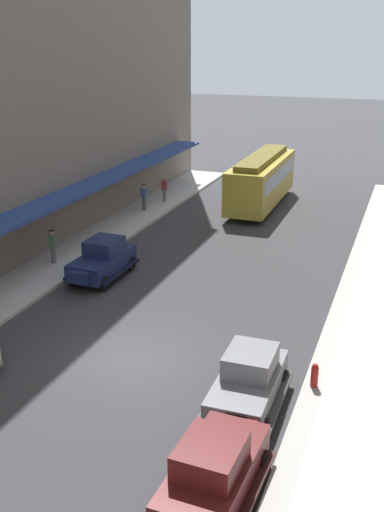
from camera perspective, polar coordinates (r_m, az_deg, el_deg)
name	(u,v)px	position (r m, az deg, el deg)	size (l,w,h in m)	color
ground_plane	(133,358)	(21.74, -5.59, -9.58)	(200.00, 200.00, 0.00)	#38383A
sidewalk_right	(349,398)	(20.00, 14.69, -12.84)	(3.00, 60.00, 0.15)	#B7B5AD
parked_car_0	(248,380)	(18.65, 5.35, -11.65)	(2.20, 4.28, 1.84)	slate
parked_car_1	(103,258)	(28.51, -8.47, -0.23)	(2.17, 4.27, 1.84)	#19234C
parked_car_2	(214,470)	(15.33, 2.06, -19.56)	(2.28, 4.31, 1.84)	#591919
streetcar	(261,178)	(40.39, 6.59, 7.31)	(2.59, 9.62, 3.46)	gold
fire_hydrant	(315,375)	(19.96, 11.53, -10.98)	(0.24, 0.24, 0.82)	#B21E19
pedestrian_1	(144,197)	(39.01, -4.58, 5.58)	(0.36, 0.28, 1.67)	#4C4238
pedestrian_2	(53,246)	(30.45, -13.06, 0.93)	(0.36, 0.28, 1.67)	slate
pedestrian_3	(164,190)	(40.96, -2.63, 6.29)	(0.36, 0.24, 1.64)	slate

